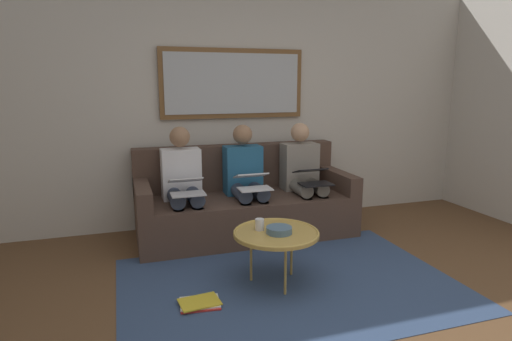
% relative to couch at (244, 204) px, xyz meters
% --- Properties ---
extents(wall_rear, '(6.00, 0.12, 2.60)m').
position_rel_couch_xyz_m(wall_rear, '(0.00, -0.48, 0.99)').
color(wall_rear, beige).
rests_on(wall_rear, ground_plane).
extents(area_rug, '(2.60, 1.80, 0.01)m').
position_rel_couch_xyz_m(area_rug, '(0.00, 1.27, -0.31)').
color(area_rug, '#33476B').
rests_on(area_rug, ground_plane).
extents(couch, '(2.20, 0.90, 0.90)m').
position_rel_couch_xyz_m(couch, '(0.00, 0.00, 0.00)').
color(couch, '#4C382D').
rests_on(couch, ground_plane).
extents(framed_mirror, '(1.58, 0.05, 0.74)m').
position_rel_couch_xyz_m(framed_mirror, '(0.00, -0.39, 1.24)').
color(framed_mirror, brown).
extents(coffee_table, '(0.67, 0.67, 0.43)m').
position_rel_couch_xyz_m(coffee_table, '(0.09, 1.22, 0.10)').
color(coffee_table, tan).
rests_on(coffee_table, ground_plane).
extents(cup, '(0.07, 0.07, 0.09)m').
position_rel_couch_xyz_m(cup, '(0.20, 1.13, 0.16)').
color(cup, silver).
rests_on(cup, coffee_table).
extents(bowl, '(0.20, 0.20, 0.05)m').
position_rel_couch_xyz_m(bowl, '(0.08, 1.25, 0.14)').
color(bowl, slate).
rests_on(bowl, coffee_table).
extents(person_left, '(0.38, 0.58, 1.14)m').
position_rel_couch_xyz_m(person_left, '(-0.64, 0.07, 0.30)').
color(person_left, gray).
rests_on(person_left, couch).
extents(laptop_black, '(0.31, 0.35, 0.15)m').
position_rel_couch_xyz_m(laptop_black, '(-0.64, 0.31, 0.32)').
color(laptop_black, black).
extents(person_middle, '(0.38, 0.58, 1.14)m').
position_rel_couch_xyz_m(person_middle, '(0.00, 0.07, 0.30)').
color(person_middle, '#235B84').
rests_on(person_middle, couch).
extents(laptop_white, '(0.31, 0.33, 0.15)m').
position_rel_couch_xyz_m(laptop_white, '(0.00, 0.31, 0.31)').
color(laptop_white, white).
extents(person_right, '(0.38, 0.58, 1.14)m').
position_rel_couch_xyz_m(person_right, '(0.64, 0.07, 0.30)').
color(person_right, silver).
rests_on(person_right, couch).
extents(laptop_silver, '(0.31, 0.33, 0.15)m').
position_rel_couch_xyz_m(laptop_silver, '(0.64, 0.31, 0.31)').
color(laptop_silver, silver).
extents(magazine_stack, '(0.30, 0.24, 0.03)m').
position_rel_couch_xyz_m(magazine_stack, '(0.73, 1.38, -0.29)').
color(magazine_stack, red).
rests_on(magazine_stack, ground_plane).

